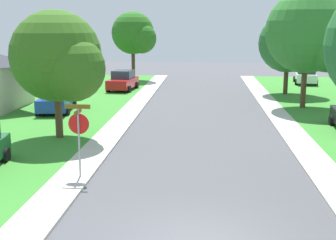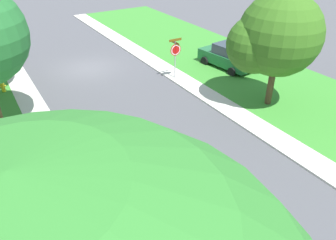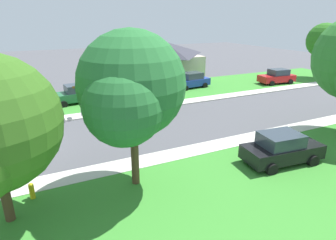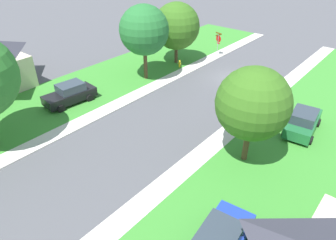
{
  "view_description": "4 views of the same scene",
  "coord_description": "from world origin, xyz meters",
  "px_view_note": "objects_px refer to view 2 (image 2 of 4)",
  "views": [
    {
      "loc": [
        0.1,
        -11.02,
        5.52
      ],
      "look_at": [
        -1.5,
        9.03,
        1.4
      ],
      "focal_mm": 49.36,
      "sensor_mm": 36.0,
      "label": 1
    },
    {
      "loc": [
        6.71,
        22.05,
        9.03
      ],
      "look_at": [
        0.06,
        11.25,
        1.4
      ],
      "focal_mm": 34.91,
      "sensor_mm": 36.0,
      "label": 2
    },
    {
      "loc": [
        17.83,
        1.9,
        7.5
      ],
      "look_at": [
        2.57,
        9.17,
        1.4
      ],
      "focal_mm": 30.39,
      "sensor_mm": 36.0,
      "label": 3
    },
    {
      "loc": [
        -13.2,
        25.79,
        12.54
      ],
      "look_at": [
        -1.63,
        11.95,
        1.4
      ],
      "focal_mm": 32.68,
      "sensor_mm": 36.0,
      "label": 4
    }
  ],
  "objects_px": {
    "car_green_behind_trees": "(228,56)",
    "tree_sidewalk_far": "(273,37)",
    "fire_hydrant": "(3,86)",
    "stop_sign_near_corner": "(3,37)",
    "stop_sign_far_corner": "(175,52)"
  },
  "relations": [
    {
      "from": "car_green_behind_trees",
      "to": "tree_sidewalk_far",
      "type": "bearing_deg",
      "value": 70.47
    },
    {
      "from": "fire_hydrant",
      "to": "stop_sign_near_corner",
      "type": "bearing_deg",
      "value": -101.59
    },
    {
      "from": "car_green_behind_trees",
      "to": "tree_sidewalk_far",
      "type": "height_order",
      "value": "tree_sidewalk_far"
    },
    {
      "from": "car_green_behind_trees",
      "to": "fire_hydrant",
      "type": "relative_size",
      "value": 5.4
    },
    {
      "from": "stop_sign_far_corner",
      "to": "car_green_behind_trees",
      "type": "distance_m",
      "value": 4.43
    },
    {
      "from": "tree_sidewalk_far",
      "to": "fire_hydrant",
      "type": "height_order",
      "value": "tree_sidewalk_far"
    },
    {
      "from": "tree_sidewalk_far",
      "to": "stop_sign_near_corner",
      "type": "bearing_deg",
      "value": -53.08
    },
    {
      "from": "stop_sign_near_corner",
      "to": "stop_sign_far_corner",
      "type": "height_order",
      "value": "same"
    },
    {
      "from": "stop_sign_far_corner",
      "to": "fire_hydrant",
      "type": "xyz_separation_m",
      "value": [
        10.21,
        -3.8,
        -1.45
      ]
    },
    {
      "from": "stop_sign_near_corner",
      "to": "stop_sign_far_corner",
      "type": "bearing_deg",
      "value": 133.57
    },
    {
      "from": "stop_sign_far_corner",
      "to": "tree_sidewalk_far",
      "type": "distance_m",
      "value": 6.51
    },
    {
      "from": "car_green_behind_trees",
      "to": "fire_hydrant",
      "type": "xyz_separation_m",
      "value": [
        14.51,
        -4.09,
        -0.44
      ]
    },
    {
      "from": "car_green_behind_trees",
      "to": "tree_sidewalk_far",
      "type": "distance_m",
      "value": 6.51
    },
    {
      "from": "stop_sign_near_corner",
      "to": "car_green_behind_trees",
      "type": "distance_m",
      "value": 16.58
    },
    {
      "from": "fire_hydrant",
      "to": "car_green_behind_trees",
      "type": "bearing_deg",
      "value": 164.25
    }
  ]
}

